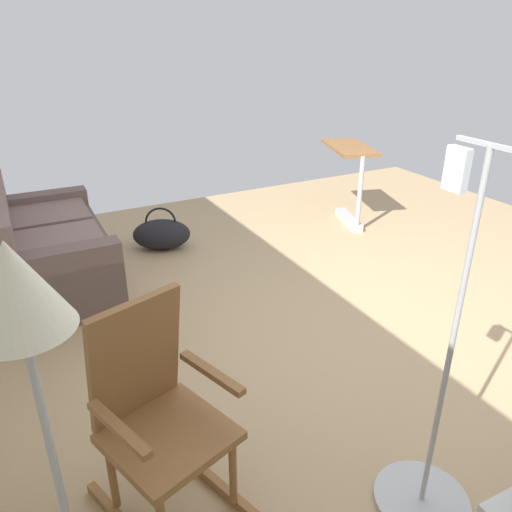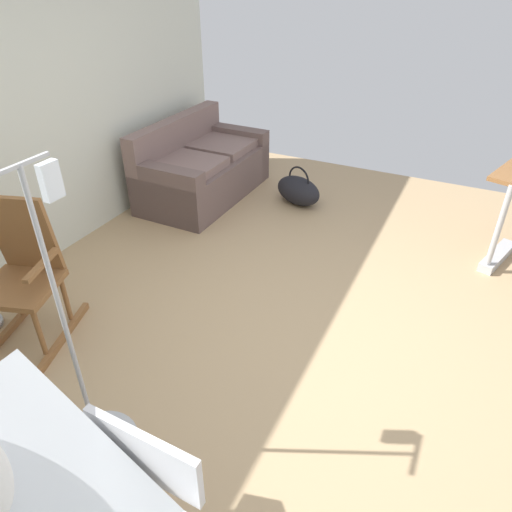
{
  "view_description": "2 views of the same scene",
  "coord_description": "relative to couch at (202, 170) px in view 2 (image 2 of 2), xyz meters",
  "views": [
    {
      "loc": [
        -2.42,
        2.13,
        2.05
      ],
      "look_at": [
        0.14,
        0.78,
        0.71
      ],
      "focal_mm": 35.37,
      "sensor_mm": 36.0,
      "label": 1
    },
    {
      "loc": [
        -2.42,
        -0.86,
        2.34
      ],
      "look_at": [
        -0.06,
        0.29,
        0.67
      ],
      "focal_mm": 33.08,
      "sensor_mm": 36.0,
      "label": 2
    }
  ],
  "objects": [
    {
      "name": "couch",
      "position": [
        0.0,
        0.0,
        0.0
      ],
      "size": [
        1.61,
        0.88,
        0.85
      ],
      "color": "#68534F",
      "rests_on": "ground"
    },
    {
      "name": "ground_plane",
      "position": [
        -1.8,
        -1.88,
        -0.31
      ],
      "size": [
        6.79,
        6.79,
        0.0
      ],
      "primitive_type": "plane",
      "color": "tan"
    },
    {
      "name": "iv_pole",
      "position": [
        -3.1,
        -1.21,
        -0.06
      ],
      "size": [
        0.44,
        0.44,
        1.69
      ],
      "color": "#B2B5BA",
      "rests_on": "ground"
    },
    {
      "name": "duffel_bag",
      "position": [
        0.28,
        -1.06,
        -0.15
      ],
      "size": [
        0.51,
        0.64,
        0.43
      ],
      "color": "black",
      "rests_on": "ground"
    },
    {
      "name": "back_wall",
      "position": [
        -1.8,
        0.6,
        1.04
      ],
      "size": [
        5.63,
        0.1,
        2.7
      ],
      "primitive_type": "cube",
      "color": "silver",
      "rests_on": "ground"
    },
    {
      "name": "rocking_chair",
      "position": [
        -2.54,
        -0.15,
        0.2
      ],
      "size": [
        0.87,
        0.68,
        1.05
      ],
      "color": "brown",
      "rests_on": "ground"
    }
  ]
}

